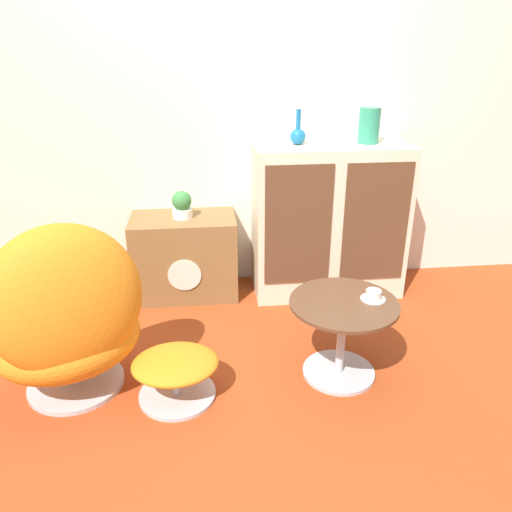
% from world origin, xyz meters
% --- Properties ---
extents(ground_plane, '(12.00, 12.00, 0.00)m').
position_xyz_m(ground_plane, '(0.00, 0.00, 0.00)').
color(ground_plane, '#9E3D19').
extents(wall_back, '(6.40, 0.06, 2.60)m').
position_xyz_m(wall_back, '(0.00, 1.45, 1.30)').
color(wall_back, silver).
rests_on(wall_back, ground_plane).
extents(sideboard, '(0.99, 0.46, 1.02)m').
position_xyz_m(sideboard, '(0.64, 1.19, 0.51)').
color(sideboard, beige).
rests_on(sideboard, ground_plane).
extents(tv_console, '(0.69, 0.41, 0.55)m').
position_xyz_m(tv_console, '(-0.33, 1.22, 0.28)').
color(tv_console, brown).
rests_on(tv_console, ground_plane).
extents(egg_chair, '(0.90, 0.87, 0.93)m').
position_xyz_m(egg_chair, '(-0.85, 0.21, 0.41)').
color(egg_chair, '#B7B7BC').
rests_on(egg_chair, ground_plane).
extents(ottoman, '(0.42, 0.38, 0.24)m').
position_xyz_m(ottoman, '(-0.36, 0.13, 0.16)').
color(ottoman, '#B7B7BC').
rests_on(ottoman, ground_plane).
extents(coffee_table, '(0.55, 0.55, 0.43)m').
position_xyz_m(coffee_table, '(0.49, 0.21, 0.27)').
color(coffee_table, '#B7B7BC').
rests_on(coffee_table, ground_plane).
extents(vase_leftmost, '(0.10, 0.10, 0.22)m').
position_xyz_m(vase_leftmost, '(0.42, 1.19, 1.08)').
color(vase_leftmost, '#196699').
rests_on(vase_leftmost, sideboard).
extents(vase_inner_left, '(0.13, 0.13, 0.22)m').
position_xyz_m(vase_inner_left, '(0.87, 1.19, 1.13)').
color(vase_inner_left, '#2D8E6B').
rests_on(vase_inner_left, sideboard).
extents(potted_plant, '(0.13, 0.13, 0.18)m').
position_xyz_m(potted_plant, '(-0.32, 1.22, 0.64)').
color(potted_plant, silver).
rests_on(potted_plant, tv_console).
extents(teacup, '(0.12, 0.12, 0.05)m').
position_xyz_m(teacup, '(0.64, 0.22, 0.45)').
color(teacup, silver).
rests_on(teacup, coffee_table).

